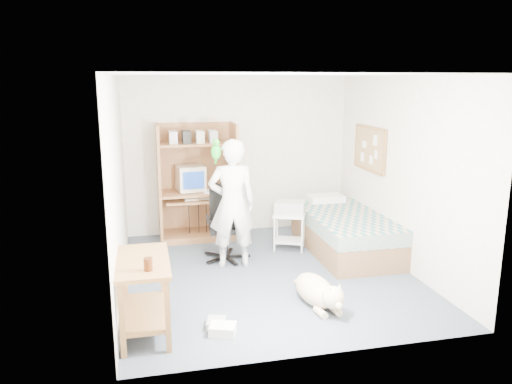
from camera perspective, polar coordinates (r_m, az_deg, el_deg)
floor at (r=6.53m, az=1.36°, el=-9.30°), size 4.00×4.00×0.00m
wall_back at (r=8.10m, az=-2.06°, el=4.19°), size 3.60×0.02×2.50m
wall_right at (r=6.83m, az=16.22°, el=2.12°), size 0.02×4.00×2.50m
wall_left at (r=6.00m, az=-15.50°, el=0.74°), size 0.02×4.00×2.50m
ceiling at (r=6.06m, az=1.48°, el=13.22°), size 3.60×4.00×0.02m
computer_hutch at (r=7.82m, az=-6.72°, el=0.61°), size 1.20×0.63×1.80m
bed at (r=7.38m, az=10.04°, el=-4.50°), size 1.02×2.02×0.66m
side_desk at (r=5.06m, az=-12.68°, el=-10.30°), size 0.50×1.00×0.75m
corkboard at (r=7.58m, az=12.86°, el=4.83°), size 0.04×0.94×0.66m
office_chair at (r=6.96m, az=-3.51°, el=-4.69°), size 0.58×0.58×1.03m
person at (r=6.55m, az=-2.73°, el=-1.36°), size 0.65×0.45×1.71m
parrot at (r=6.39m, az=-4.60°, el=4.77°), size 0.13×0.22×0.35m
dog at (r=5.64m, az=7.06°, el=-11.17°), size 0.44×1.04×0.39m
printer_cart at (r=7.33m, az=3.83°, el=-3.85°), size 0.56×0.51×0.54m
printer at (r=7.26m, az=3.86°, el=-1.79°), size 0.51×0.46×0.18m
crt_monitor at (r=7.79m, az=-7.49°, el=1.61°), size 0.45×0.47×0.39m
keyboard at (r=7.70m, az=-6.56°, el=-0.73°), size 0.46×0.20×0.03m
pencil_cup at (r=7.78m, az=-3.98°, el=0.60°), size 0.08×0.08×0.12m
drink_glass at (r=4.67m, az=-12.23°, el=-8.07°), size 0.08×0.08×0.12m
floor_box_a at (r=5.09m, az=-3.82°, el=-15.41°), size 0.30×0.27×0.10m
floor_box_b at (r=5.22m, az=-4.57°, el=-14.75°), size 0.23×0.26×0.08m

